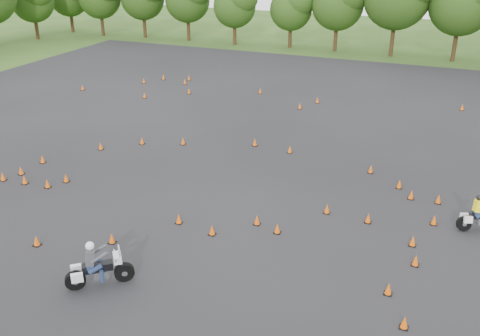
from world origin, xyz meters
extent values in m
plane|color=#2D5119|center=(0.00, 0.00, 0.00)|extent=(140.00, 140.00, 0.00)
plane|color=black|center=(0.00, 6.00, 0.01)|extent=(62.00, 62.00, 0.00)
cone|color=#E35609|center=(-10.84, 0.26, 0.23)|extent=(0.26, 0.26, 0.45)
cone|color=#E35609|center=(-8.96, 1.29, 0.23)|extent=(0.26, 0.26, 0.45)
cone|color=#E35609|center=(-0.18, 20.49, 0.23)|extent=(0.26, 0.26, 0.45)
cone|color=#E35609|center=(-15.92, 20.49, 0.23)|extent=(0.26, 0.26, 0.45)
cone|color=#E35609|center=(-12.71, 22.96, 0.23)|extent=(0.26, 0.26, 0.45)
cone|color=#E35609|center=(-13.43, 16.55, 0.23)|extent=(0.26, 0.26, 0.45)
cone|color=#E35609|center=(3.21, 0.51, 0.23)|extent=(0.26, 0.26, 0.45)
cone|color=#E35609|center=(9.61, 3.93, 0.23)|extent=(0.26, 0.26, 0.45)
cone|color=#E35609|center=(0.91, 9.77, 0.23)|extent=(0.26, 0.26, 0.45)
cone|color=#E35609|center=(6.79, 2.97, 0.23)|extent=(0.26, 0.26, 0.45)
cone|color=#E35609|center=(0.59, -0.72, 0.23)|extent=(0.26, 0.26, 0.45)
cone|color=#E35609|center=(-1.25, -0.38, 0.23)|extent=(0.26, 0.26, 0.45)
cone|color=#E35609|center=(10.38, 22.79, 0.23)|extent=(0.26, 0.26, 0.45)
cone|color=#E35609|center=(-12.42, 21.60, 0.23)|extent=(0.26, 0.26, 0.45)
cone|color=#E35609|center=(4.82, 3.15, 0.23)|extent=(0.26, 0.26, 0.45)
cone|color=#E35609|center=(-1.47, 10.07, 0.23)|extent=(0.26, 0.26, 0.45)
cone|color=#E35609|center=(7.66, 7.25, 0.23)|extent=(0.26, 0.26, 0.45)
cone|color=#E35609|center=(-5.97, -4.35, 0.23)|extent=(0.26, 0.26, 0.45)
cone|color=#E35609|center=(-3.11, -2.98, 0.23)|extent=(0.26, 0.26, 0.45)
cone|color=#E35609|center=(8.89, 1.69, 0.23)|extent=(0.26, 0.26, 0.45)
cone|color=#E35609|center=(8.37, 6.20, 0.23)|extent=(0.26, 0.26, 0.45)
cone|color=#E35609|center=(8.41, -2.12, 0.23)|extent=(0.26, 0.26, 0.45)
cone|color=#E35609|center=(9.17, -3.80, 0.23)|extent=(0.26, 0.26, 0.45)
cone|color=#E35609|center=(-5.26, 21.33, 0.23)|extent=(0.26, 0.26, 0.45)
cone|color=#E35609|center=(-5.73, 8.56, 0.23)|extent=(0.26, 0.26, 0.45)
cone|color=#E35609|center=(-11.90, 1.14, 0.23)|extent=(0.26, 0.26, 0.45)
cone|color=#E35609|center=(-10.03, 5.88, 0.23)|extent=(0.26, 0.26, 0.45)
cone|color=#E35609|center=(-14.98, 22.29, 0.23)|extent=(0.26, 0.26, 0.45)
cone|color=#E35609|center=(-19.54, 16.60, 0.23)|extent=(0.26, 0.26, 0.45)
cone|color=#E35609|center=(5.95, 8.63, 0.23)|extent=(0.26, 0.26, 0.45)
cone|color=#E35609|center=(-10.69, 19.02, 0.23)|extent=(0.26, 0.26, 0.45)
cone|color=#E35609|center=(9.67, 6.22, 0.23)|extent=(0.26, 0.26, 0.45)
cone|color=#E35609|center=(2.11, 0.88, 0.23)|extent=(0.26, 0.26, 0.45)
cone|color=#E35609|center=(-9.40, 0.35, 0.23)|extent=(0.26, 0.26, 0.45)
cone|color=#E35609|center=(-1.02, 18.49, 0.23)|extent=(0.26, 0.26, 0.45)
cone|color=#E35609|center=(-8.15, 7.62, 0.23)|extent=(0.26, 0.26, 0.45)
cone|color=#E35609|center=(-12.23, 0.15, 0.23)|extent=(0.26, 0.26, 0.45)
cone|color=#E35609|center=(9.15, 0.20, 0.23)|extent=(0.26, 0.26, 0.45)
cone|color=#E35609|center=(-11.91, 2.87, 0.23)|extent=(0.26, 0.26, 0.45)
camera|label=1|loc=(9.45, -19.18, 12.26)|focal=40.00mm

